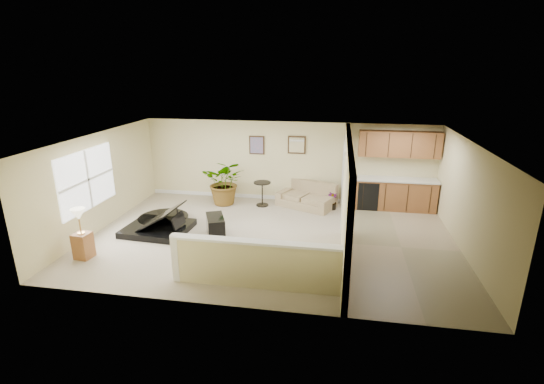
% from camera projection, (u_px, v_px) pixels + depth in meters
% --- Properties ---
extents(floor, '(9.00, 9.00, 0.00)m').
position_uv_depth(floor, '(271.00, 238.00, 9.85)').
color(floor, tan).
rests_on(floor, ground).
extents(back_wall, '(9.00, 0.04, 2.50)m').
position_uv_depth(back_wall, '(287.00, 162.00, 12.28)').
color(back_wall, beige).
rests_on(back_wall, floor).
extents(front_wall, '(9.00, 0.04, 2.50)m').
position_uv_depth(front_wall, '(240.00, 244.00, 6.65)').
color(front_wall, beige).
rests_on(front_wall, floor).
extents(left_wall, '(0.04, 6.00, 2.50)m').
position_uv_depth(left_wall, '(99.00, 182.00, 10.18)').
color(left_wall, beige).
rests_on(left_wall, floor).
extents(right_wall, '(0.04, 6.00, 2.50)m').
position_uv_depth(right_wall, '(470.00, 201.00, 8.75)').
color(right_wall, beige).
rests_on(right_wall, floor).
extents(ceiling, '(9.00, 6.00, 0.04)m').
position_uv_depth(ceiling, '(270.00, 139.00, 9.08)').
color(ceiling, silver).
rests_on(ceiling, back_wall).
extents(kitchen_vinyl, '(2.70, 6.00, 0.01)m').
position_uv_depth(kitchen_vinyl, '(401.00, 247.00, 9.35)').
color(kitchen_vinyl, gray).
rests_on(kitchen_vinyl, floor).
extents(interior_partition, '(0.18, 5.99, 2.50)m').
position_uv_depth(interior_partition, '(346.00, 192.00, 9.43)').
color(interior_partition, beige).
rests_on(interior_partition, floor).
extents(pony_half_wall, '(3.42, 0.22, 1.00)m').
position_uv_depth(pony_half_wall, '(254.00, 263.00, 7.52)').
color(pony_half_wall, beige).
rests_on(pony_half_wall, floor).
extents(left_window, '(0.05, 2.15, 1.45)m').
position_uv_depth(left_window, '(87.00, 180.00, 9.65)').
color(left_window, white).
rests_on(left_window, left_wall).
extents(wall_art_left, '(0.48, 0.04, 0.58)m').
position_uv_depth(wall_art_left, '(257.00, 145.00, 12.25)').
color(wall_art_left, '#372514').
rests_on(wall_art_left, back_wall).
extents(wall_mirror, '(0.55, 0.04, 0.55)m').
position_uv_depth(wall_mirror, '(297.00, 145.00, 12.04)').
color(wall_mirror, '#372514').
rests_on(wall_mirror, back_wall).
extents(kitchen_cabinets, '(2.36, 0.65, 2.33)m').
position_uv_depth(kitchen_cabinets, '(392.00, 181.00, 11.64)').
color(kitchen_cabinets, '#925A2F').
rests_on(kitchen_cabinets, floor).
extents(piano, '(1.93, 2.01, 1.50)m').
position_uv_depth(piano, '(157.00, 207.00, 10.20)').
color(piano, black).
rests_on(piano, floor).
extents(piano_bench, '(0.69, 0.90, 0.54)m').
position_uv_depth(piano_bench, '(216.00, 227.00, 9.86)').
color(piano_bench, black).
rests_on(piano_bench, floor).
extents(loveseat, '(2.03, 1.57, 0.96)m').
position_uv_depth(loveseat, '(306.00, 194.00, 12.02)').
color(loveseat, '#9F8865').
rests_on(loveseat, floor).
extents(accent_table, '(0.52, 0.52, 0.75)m').
position_uv_depth(accent_table, '(262.00, 191.00, 11.99)').
color(accent_table, black).
rests_on(accent_table, floor).
extents(palm_plant, '(1.32, 1.15, 1.43)m').
position_uv_depth(palm_plant, '(225.00, 182.00, 12.08)').
color(palm_plant, black).
rests_on(palm_plant, floor).
extents(small_plant, '(0.33, 0.33, 0.52)m').
position_uv_depth(small_plant, '(332.00, 202.00, 11.78)').
color(small_plant, black).
rests_on(small_plant, floor).
extents(lamp_stand, '(0.37, 0.37, 1.17)m').
position_uv_depth(lamp_stand, '(82.00, 237.00, 8.71)').
color(lamp_stand, '#925A2F').
rests_on(lamp_stand, floor).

